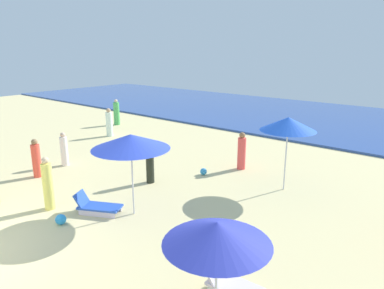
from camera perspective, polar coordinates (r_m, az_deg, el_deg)
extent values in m
cube|color=#2D4C99|center=(27.17, 19.41, 4.04)|extent=(60.00, 14.64, 0.12)
cone|color=#2E38AF|center=(6.02, 4.07, -13.99)|extent=(1.84, 1.84, 0.39)
cube|color=silver|center=(8.05, 7.81, -21.70)|extent=(0.99, 0.10, 0.25)
cube|color=silver|center=(7.78, 6.91, -21.71)|extent=(1.14, 0.65, 0.06)
cube|color=silver|center=(7.85, 3.60, -19.12)|extent=(0.40, 0.57, 0.50)
cylinder|color=silver|center=(13.00, 14.78, -2.51)|extent=(0.05, 0.05, 2.18)
cone|color=blue|center=(12.67, 15.19, 3.21)|extent=(1.94, 1.94, 0.47)
cylinder|color=silver|center=(10.89, -9.51, -5.95)|extent=(0.05, 0.05, 2.09)
cone|color=blue|center=(10.50, -9.81, 0.48)|extent=(2.32, 2.32, 0.43)
cube|color=silver|center=(11.32, -15.08, -10.71)|extent=(1.06, 0.58, 0.18)
cube|color=silver|center=(11.72, -13.97, -9.71)|extent=(1.06, 0.58, 0.18)
cube|color=blue|center=(11.47, -14.56, -9.66)|extent=(1.43, 1.13, 0.06)
cube|color=blue|center=(11.66, -17.31, -8.34)|extent=(0.51, 0.62, 0.44)
cylinder|color=#4FB95C|center=(24.06, -12.02, 4.87)|extent=(0.54, 0.54, 1.49)
sphere|color=beige|center=(23.92, -12.14, 6.86)|extent=(0.22, 0.22, 0.22)
cylinder|color=white|center=(20.99, -13.14, 3.18)|extent=(0.37, 0.37, 1.39)
sphere|color=tan|center=(20.84, -13.28, 5.35)|extent=(0.25, 0.25, 0.25)
cylinder|color=white|center=(16.26, -19.83, -1.04)|extent=(0.33, 0.33, 1.27)
sphere|color=beige|center=(16.08, -20.07, 1.47)|extent=(0.22, 0.22, 0.22)
cylinder|color=#F74D3B|center=(15.24, -23.69, -2.41)|extent=(0.37, 0.37, 1.32)
sphere|color=#8D6D49|center=(15.04, -24.00, 0.37)|extent=(0.24, 0.24, 0.24)
cylinder|color=#262A1F|center=(13.45, -6.76, -3.35)|extent=(0.32, 0.32, 1.35)
sphere|color=#916C4B|center=(13.23, -6.86, -0.19)|extent=(0.21, 0.21, 0.21)
cylinder|color=#F8504B|center=(15.00, 7.96, -1.44)|extent=(0.48, 0.48, 1.35)
sphere|color=#926442|center=(14.79, 8.08, 1.48)|extent=(0.25, 0.25, 0.25)
cylinder|color=#F9EE6B|center=(12.06, -22.11, -6.27)|extent=(0.45, 0.45, 1.50)
sphere|color=beige|center=(11.79, -22.52, -2.40)|extent=(0.23, 0.23, 0.23)
sphere|color=#268FDD|center=(11.15, -20.33, -11.21)|extent=(0.31, 0.31, 0.31)
sphere|color=#3089C9|center=(14.32, 1.86, -4.36)|extent=(0.27, 0.27, 0.27)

